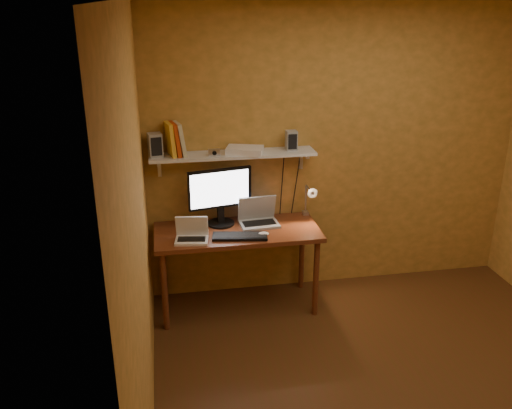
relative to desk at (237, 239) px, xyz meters
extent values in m
cube|color=#4F2A14|center=(0.95, -1.28, -0.67)|extent=(3.40, 3.20, 0.02)
cube|color=#CD8C3E|center=(0.95, 0.33, 0.64)|extent=(3.40, 0.02, 2.60)
cube|color=#CD8C3E|center=(-0.76, -1.28, 0.64)|extent=(0.02, 3.20, 2.60)
cube|color=brown|center=(0.00, 0.00, 0.07)|extent=(1.40, 0.60, 0.04)
cylinder|color=brown|center=(-0.64, -0.24, -0.31)|extent=(0.05, 0.05, 0.71)
cylinder|color=brown|center=(0.64, -0.24, -0.31)|extent=(0.05, 0.05, 0.71)
cylinder|color=brown|center=(-0.64, 0.24, -0.31)|extent=(0.05, 0.05, 0.71)
cylinder|color=brown|center=(0.64, 0.24, -0.31)|extent=(0.05, 0.05, 0.71)
cube|color=silver|center=(0.00, 0.19, 0.70)|extent=(1.40, 0.25, 0.02)
cube|color=silver|center=(-0.62, 0.30, 0.60)|extent=(0.03, 0.03, 0.18)
cube|color=silver|center=(0.62, 0.30, 0.60)|extent=(0.03, 0.03, 0.18)
cylinder|color=black|center=(-0.12, 0.15, 0.09)|extent=(0.28, 0.28, 0.02)
cube|color=black|center=(-0.12, 0.15, 0.18)|extent=(0.06, 0.05, 0.17)
cube|color=black|center=(-0.12, 0.15, 0.42)|extent=(0.55, 0.14, 0.34)
cube|color=white|center=(-0.12, 0.13, 0.42)|extent=(0.50, 0.10, 0.30)
cube|color=#96999E|center=(0.20, 0.07, 0.10)|extent=(0.35, 0.26, 0.02)
cube|color=black|center=(0.20, 0.07, 0.11)|extent=(0.29, 0.15, 0.00)
cube|color=#96999E|center=(0.20, 0.16, 0.22)|extent=(0.33, 0.10, 0.23)
cube|color=#121438|center=(0.20, 0.16, 0.22)|extent=(0.29, 0.08, 0.19)
cube|color=white|center=(-0.40, -0.16, 0.10)|extent=(0.29, 0.22, 0.02)
cube|color=black|center=(-0.40, -0.16, 0.11)|extent=(0.24, 0.13, 0.00)
cube|color=white|center=(-0.39, -0.09, 0.19)|extent=(0.27, 0.10, 0.18)
cube|color=black|center=(-0.39, -0.09, 0.19)|extent=(0.23, 0.07, 0.15)
cube|color=black|center=(0.00, -0.16, 0.10)|extent=(0.47, 0.22, 0.02)
ellipsoid|color=white|center=(0.20, -0.16, 0.10)|extent=(0.10, 0.07, 0.03)
cube|color=silver|center=(0.66, 0.24, 0.08)|extent=(0.05, 0.06, 0.08)
cylinder|color=silver|center=(0.66, 0.24, 0.23)|extent=(0.02, 0.02, 0.28)
cylinder|color=silver|center=(0.66, 0.16, 0.37)|extent=(0.01, 0.16, 0.01)
cone|color=silver|center=(0.66, 0.08, 0.37)|extent=(0.09, 0.09, 0.09)
sphere|color=#FFE0A5|center=(0.66, 0.06, 0.37)|extent=(0.04, 0.04, 0.04)
cube|color=#96999E|center=(-0.64, 0.20, 0.81)|extent=(0.13, 0.13, 0.19)
cube|color=#96999E|center=(0.50, 0.20, 0.79)|extent=(0.09, 0.09, 0.17)
cube|color=gold|center=(-0.52, 0.20, 0.85)|extent=(0.09, 0.20, 0.28)
cube|color=#AE360D|center=(-0.48, 0.20, 0.85)|extent=(0.10, 0.20, 0.28)
cube|color=#BEB997|center=(-0.44, 0.20, 0.85)|extent=(0.11, 0.20, 0.28)
cube|color=silver|center=(-0.17, 0.14, 0.74)|extent=(0.10, 0.03, 0.06)
cylinder|color=black|center=(-0.17, 0.12, 0.74)|extent=(0.04, 0.02, 0.03)
cube|color=white|center=(0.10, 0.18, 0.74)|extent=(0.35, 0.28, 0.05)
camera|label=1|loc=(-0.58, -4.17, 1.96)|focal=38.00mm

